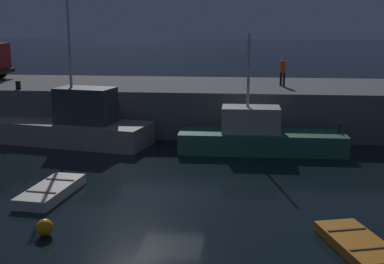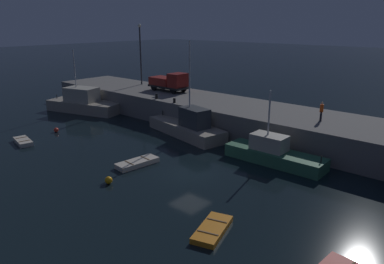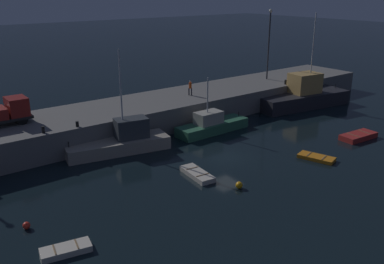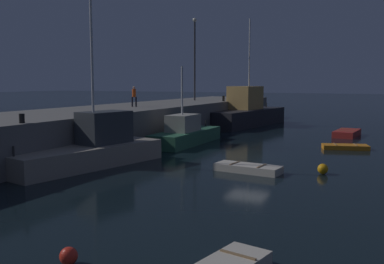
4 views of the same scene
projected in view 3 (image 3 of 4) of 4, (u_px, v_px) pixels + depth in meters
ground_plane at (225, 158)px, 37.28m from camera, size 320.00×320.00×0.00m
pier_quay at (151, 113)px, 46.08m from camera, size 64.63×8.23×2.65m
fishing_boat_blue at (212, 125)px, 43.71m from camera, size 8.26×2.43×5.88m
fishing_boat_white at (302, 96)px, 53.04m from camera, size 13.11×5.96×11.55m
fishing_boat_orange at (121, 141)px, 38.54m from camera, size 9.85×4.73×9.36m
dinghy_orange_near at (316, 158)px, 36.93m from camera, size 2.18×3.36×0.36m
rowboat_white_mid at (66, 250)px, 23.88m from camera, size 2.99×1.67×0.42m
dinghy_red_small at (358, 136)px, 41.93m from camera, size 4.09×2.02×0.58m
rowboat_blue_far at (197, 174)px, 33.62m from camera, size 1.65×3.62×0.43m
mooring_buoy_near at (26, 225)px, 26.24m from camera, size 0.48×0.48×0.48m
mooring_buoy_mid at (239, 185)px, 31.53m from camera, size 0.54×0.54×0.54m
lamp_post_east at (269, 40)px, 54.90m from camera, size 0.44×0.44×9.13m
utility_truck at (1, 113)px, 37.29m from camera, size 5.40×2.19×2.36m
dockworker at (190, 87)px, 47.78m from camera, size 0.43×0.43×1.71m
bollard_west at (77, 124)px, 37.15m from camera, size 0.28×0.28×0.48m
bollard_central at (285, 82)px, 53.43m from camera, size 0.28×0.28×0.59m
bollard_east at (43, 130)px, 35.55m from camera, size 0.28×0.28×0.58m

